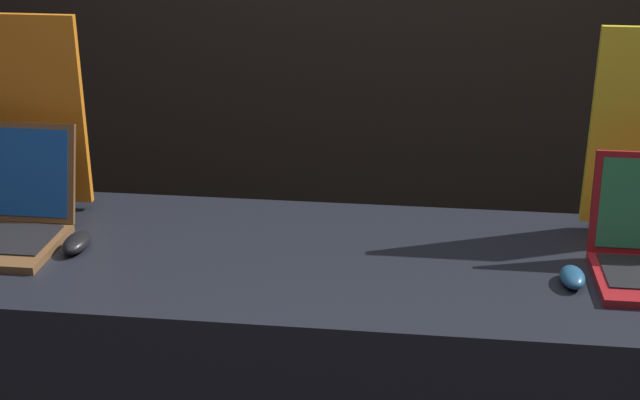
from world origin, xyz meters
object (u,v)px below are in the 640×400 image
Objects in this scene: promo_stand_front at (28,118)px; laptop_front at (2,216)px; mouse_front at (77,243)px; mouse_back at (572,277)px.

laptop_front is at bearing -90.00° from promo_stand_front.
laptop_front is 0.22m from mouse_front.
promo_stand_front is 5.20× the size of mouse_back.
promo_stand_front is 1.48m from mouse_back.
laptop_front reaches higher than mouse_back.
laptop_front is at bearing 176.36° from mouse_back.
mouse_back is at bearing -3.64° from laptop_front.
mouse_back is (1.42, -0.31, -0.24)m from promo_stand_front.
mouse_front is 0.42m from promo_stand_front.
mouse_back is (1.42, -0.09, -0.04)m from laptop_front.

